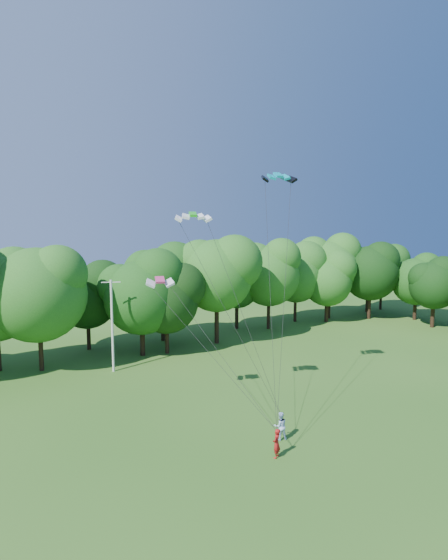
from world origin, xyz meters
TOP-DOWN VIEW (x-y plane):
  - utility_pole at (-2.39, 29.93)m, footprint 1.66×0.65m
  - kite_flyer_left at (1.07, 9.75)m, footprint 0.76×0.69m
  - kite_flyer_right at (2.63, 11.36)m, footprint 1.03×0.90m
  - kite_teal at (6.59, 16.99)m, footprint 2.76×1.93m
  - kite_green at (-0.36, 17.37)m, footprint 2.65×1.91m
  - kite_pink at (-1.98, 19.42)m, footprint 2.15×1.47m
  - tree_back_center at (4.35, 32.88)m, footprint 7.42×7.42m
  - tree_back_east at (32.43, 37.30)m, footprint 8.89×8.89m

SIDE VIEW (x-z plane):
  - kite_flyer_left at x=1.07m, z-range 0.00..1.73m
  - kite_flyer_right at x=2.63m, z-range 0.00..1.80m
  - utility_pole at x=-2.39m, z-range 0.11..8.75m
  - tree_back_center at x=4.35m, z-range 1.34..12.14m
  - tree_back_east at x=32.43m, z-range 1.61..14.55m
  - kite_pink at x=-1.98m, z-range 9.44..9.89m
  - kite_green at x=-0.36m, z-range 14.04..14.45m
  - kite_teal at x=6.59m, z-range 16.98..17.51m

